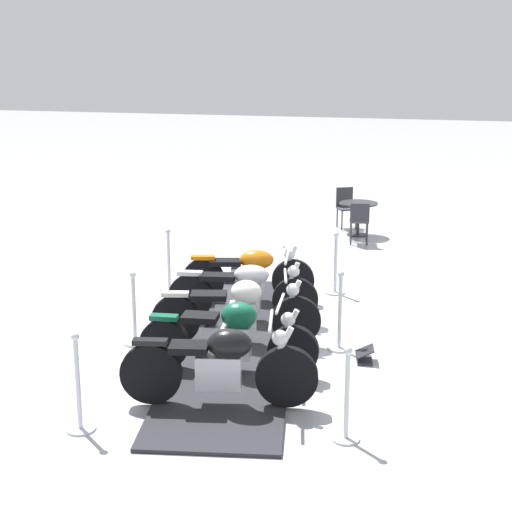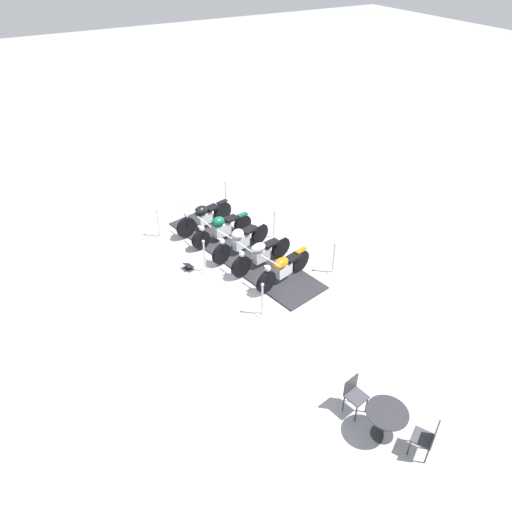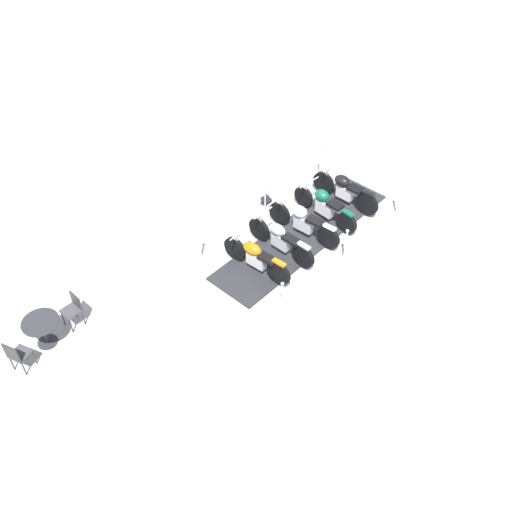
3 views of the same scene
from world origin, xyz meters
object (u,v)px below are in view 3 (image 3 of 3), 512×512
(cafe_table, at_px, (42,327))
(info_placard, at_px, (266,201))
(motorcycle_copper, at_px, (255,257))
(stanchion_right_rear, at_px, (200,250))
(stanchion_right_mid, at_px, (265,204))
(motorcycle_black, at_px, (344,189))
(stanchion_left_rear, at_px, (282,304))
(motorcycle_cream, at_px, (303,221))
(stanchion_left_mid, at_px, (345,250))
(stanchion_right_front, at_px, (320,166))
(cafe_chair_across_table, at_px, (73,308))
(motorcycle_chrome, at_px, (280,238))
(stanchion_left_front, at_px, (398,204))
(cafe_chair_near_table, at_px, (17,354))
(motorcycle_forest, at_px, (324,205))

(cafe_table, bearing_deg, info_placard, -80.42)
(motorcycle_copper, xyz_separation_m, cafe_table, (0.92, 5.30, 0.05))
(stanchion_right_rear, bearing_deg, stanchion_right_mid, -78.25)
(motorcycle_black, bearing_deg, stanchion_left_rear, 106.71)
(motorcycle_cream, relative_size, info_placard, 6.16)
(stanchion_right_rear, bearing_deg, stanchion_left_mid, -126.00)
(stanchion_right_mid, relative_size, info_placard, 3.02)
(cafe_table, bearing_deg, stanchion_right_front, -81.87)
(motorcycle_cream, xyz_separation_m, cafe_chair_across_table, (0.67, 6.38, 0.01))
(stanchion_right_rear, relative_size, stanchion_right_mid, 0.95)
(stanchion_right_mid, bearing_deg, motorcycle_copper, 137.45)
(stanchion_right_mid, relative_size, cafe_table, 1.31)
(motorcycle_chrome, xyz_separation_m, stanchion_right_mid, (1.55, -0.66, -0.15))
(stanchion_left_mid, bearing_deg, stanchion_left_rear, 101.75)
(motorcycle_black, relative_size, stanchion_left_front, 1.99)
(stanchion_right_mid, bearing_deg, stanchion_left_mid, -168.25)
(stanchion_right_rear, distance_m, stanchion_left_front, 5.85)
(motorcycle_chrome, distance_m, stanchion_right_front, 3.78)
(info_placard, bearing_deg, cafe_chair_across_table, 177.71)
(stanchion_right_rear, relative_size, stanchion_left_rear, 0.99)
(cafe_chair_near_table, bearing_deg, stanchion_left_mid, -39.66)
(motorcycle_copper, height_order, info_placard, motorcycle_copper)
(stanchion_left_mid, bearing_deg, cafe_chair_across_table, 72.61)
(motorcycle_forest, height_order, stanchion_left_rear, stanchion_left_rear)
(stanchion_right_front, xyz_separation_m, stanchion_right_mid, (-0.52, 2.51, 0.00))
(stanchion_right_mid, relative_size, stanchion_left_mid, 1.06)
(motorcycle_black, distance_m, stanchion_left_front, 1.60)
(cafe_table, distance_m, cafe_chair_near_table, 0.82)
(info_placard, distance_m, cafe_table, 7.36)
(motorcycle_black, distance_m, stanchion_right_front, 1.53)
(motorcycle_chrome, relative_size, cafe_chair_across_table, 2.50)
(stanchion_right_front, height_order, stanchion_left_mid, stanchion_left_mid)
(stanchion_right_rear, relative_size, cafe_chair_across_table, 1.18)
(motorcycle_black, height_order, stanchion_left_mid, motorcycle_black)
(cafe_table, xyz_separation_m, cafe_chair_across_table, (0.15, -0.80, -0.03))
(motorcycle_cream, height_order, stanchion_right_rear, stanchion_right_rear)
(stanchion_right_mid, xyz_separation_m, stanchion_left_mid, (-2.76, -0.57, -0.05))
(motorcycle_black, relative_size, stanchion_left_mid, 2.11)
(stanchion_right_rear, height_order, stanchion_left_front, stanchion_left_front)
(motorcycle_forest, bearing_deg, info_placard, 21.99)
(stanchion_left_mid, height_order, cafe_chair_near_table, stanchion_left_mid)
(motorcycle_forest, relative_size, stanchion_left_rear, 2.13)
(motorcycle_forest, distance_m, info_placard, 1.84)
(motorcycle_black, height_order, cafe_chair_near_table, motorcycle_black)
(stanchion_right_front, bearing_deg, motorcycle_black, 166.50)
(info_placard, bearing_deg, motorcycle_chrome, -128.79)
(motorcycle_black, xyz_separation_m, cafe_table, (0.13, 9.06, 0.02))
(stanchion_right_mid, bearing_deg, stanchion_left_rear, 149.49)
(motorcycle_black, distance_m, stanchion_left_rear, 4.71)
(cafe_chair_across_table, bearing_deg, cafe_chair_near_table, 9.28)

